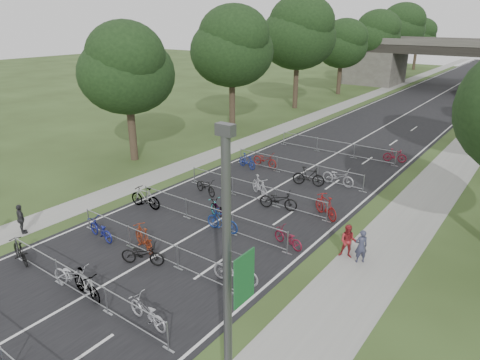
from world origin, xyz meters
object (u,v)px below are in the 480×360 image
(pedestrian_b, at_px, (348,242))
(pedestrian_c, at_px, (21,219))
(lamppost, at_px, (229,310))
(overpass_bridge, at_px, (453,65))
(pedestrian_a, at_px, (361,246))

(pedestrian_b, xyz_separation_m, pedestrian_c, (-13.68, -7.35, -0.01))
(lamppost, height_order, pedestrian_b, lamppost)
(overpass_bridge, bearing_deg, pedestrian_c, -96.46)
(lamppost, relative_size, pedestrian_a, 5.36)
(overpass_bridge, relative_size, pedestrian_c, 20.37)
(pedestrian_b, bearing_deg, lamppost, -99.01)
(lamppost, xyz_separation_m, pedestrian_c, (-15.13, 2.97, -3.52))
(overpass_bridge, height_order, lamppost, lamppost)
(lamppost, bearing_deg, pedestrian_b, 98.01)
(lamppost, bearing_deg, pedestrian_a, 94.70)
(overpass_bridge, bearing_deg, pedestrian_b, -82.56)
(lamppost, bearing_deg, pedestrian_c, 168.90)
(overpass_bridge, height_order, pedestrian_a, overpass_bridge)
(overpass_bridge, xyz_separation_m, pedestrian_a, (7.49, -52.74, -2.77))
(overpass_bridge, height_order, pedestrian_b, overpass_bridge)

